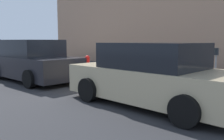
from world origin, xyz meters
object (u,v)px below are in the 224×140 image
object	(u,v)px
bollard_post	(75,65)
suitcase_black_6	(110,70)
suitcase_maroon_0	(183,77)
suitcase_teal_1	(168,76)
suitcase_olive_3	(141,74)
parked_car_charcoal_1	(32,62)
suitcase_silver_5	(120,70)
fire_hydrant	(87,64)
suitcase_maroon_7	(102,70)
parking_meter	(216,62)
parked_car_beige_0	(153,76)
suitcase_navy_2	(154,74)
suitcase_red_4	(129,70)

from	to	relation	value
bollard_post	suitcase_black_6	bearing A→B (deg)	-175.64
suitcase_maroon_0	suitcase_teal_1	xyz separation A→B (m)	(0.56, -0.04, -0.03)
suitcase_olive_3	parked_car_charcoal_1	distance (m)	4.47
suitcase_silver_5	fire_hydrant	world-z (taller)	suitcase_silver_5
suitcase_silver_5	suitcase_maroon_7	xyz separation A→B (m)	(0.97, 0.08, -0.03)
parking_meter	parked_car_charcoal_1	world-z (taller)	parked_car_charcoal_1
suitcase_teal_1	parked_car_beige_0	size ratio (longest dim) A/B	0.17
parked_car_beige_0	parked_car_charcoal_1	size ratio (longest dim) A/B	1.00
suitcase_navy_2	suitcase_olive_3	distance (m)	0.53
suitcase_teal_1	suitcase_silver_5	size ratio (longest dim) A/B	0.84
suitcase_maroon_0	fire_hydrant	distance (m)	4.58
suitcase_red_4	suitcase_black_6	world-z (taller)	suitcase_red_4
suitcase_olive_3	parked_car_beige_0	distance (m)	2.79
suitcase_teal_1	parked_car_beige_0	bearing A→B (deg)	108.07
suitcase_navy_2	bollard_post	bearing A→B (deg)	1.47
suitcase_red_4	parked_car_beige_0	world-z (taller)	parked_car_beige_0
fire_hydrant	parked_car_beige_0	world-z (taller)	parked_car_beige_0
suitcase_maroon_0	suitcase_navy_2	xyz separation A→B (m)	(1.10, 0.03, 0.01)
suitcase_maroon_0	suitcase_maroon_7	xyz separation A→B (m)	(3.68, 0.01, -0.05)
suitcase_navy_2	fire_hydrant	xyz separation A→B (m)	(3.48, -0.04, 0.12)
suitcase_maroon_0	suitcase_red_4	xyz separation A→B (m)	(2.18, 0.06, 0.07)
suitcase_red_4	parked_car_charcoal_1	distance (m)	3.99
fire_hydrant	suitcase_olive_3	bearing A→B (deg)	179.02
fire_hydrant	suitcase_silver_5	bearing A→B (deg)	-178.14
bollard_post	suitcase_red_4	bearing A→B (deg)	-178.48
suitcase_silver_5	suitcase_black_6	size ratio (longest dim) A/B	1.12
suitcase_black_6	parked_car_beige_0	xyz separation A→B (m)	(-3.38, 2.17, 0.31)
suitcase_maroon_7	parking_meter	xyz separation A→B (m)	(-4.60, -0.27, 0.56)
suitcase_maroon_7	suitcase_red_4	bearing A→B (deg)	178.12
suitcase_teal_1	parking_meter	bearing A→B (deg)	-171.55
suitcase_teal_1	suitcase_black_6	size ratio (longest dim) A/B	0.95
suitcase_silver_5	parked_car_charcoal_1	size ratio (longest dim) A/B	0.20
parked_car_charcoal_1	fire_hydrant	bearing A→B (deg)	-114.24
suitcase_maroon_7	suitcase_silver_5	bearing A→B (deg)	-175.37
suitcase_red_4	parking_meter	bearing A→B (deg)	-174.15
suitcase_teal_1	bollard_post	bearing A→B (deg)	2.18
suitcase_teal_1	suitcase_black_6	bearing A→B (deg)	0.48
suitcase_navy_2	suitcase_maroon_7	world-z (taller)	suitcase_maroon_7
suitcase_red_4	suitcase_maroon_7	size ratio (longest dim) A/B	0.97
suitcase_olive_3	suitcase_silver_5	xyz separation A→B (m)	(1.08, -0.11, 0.02)
suitcase_silver_5	parked_car_charcoal_1	bearing A→B (deg)	38.05
suitcase_red_4	suitcase_silver_5	bearing A→B (deg)	-13.46
suitcase_teal_1	bollard_post	world-z (taller)	suitcase_teal_1
bollard_post	parking_meter	size ratio (longest dim) A/B	0.55
suitcase_silver_5	bollard_post	distance (m)	2.59
suitcase_maroon_7	bollard_post	size ratio (longest dim) A/B	1.23
suitcase_navy_2	suitcase_silver_5	world-z (taller)	suitcase_silver_5
suitcase_maroon_0	suitcase_maroon_7	size ratio (longest dim) A/B	1.00
bollard_post	parked_car_charcoal_1	xyz separation A→B (m)	(0.26, 2.02, 0.29)
suitcase_maroon_0	suitcase_black_6	world-z (taller)	suitcase_maroon_0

